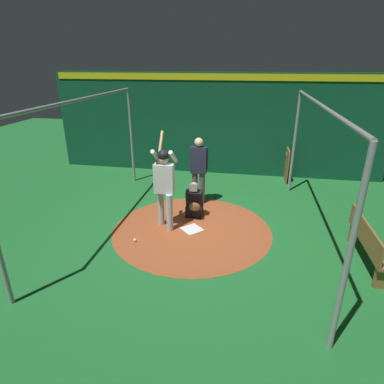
{
  "coord_description": "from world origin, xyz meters",
  "views": [
    {
      "loc": [
        6.49,
        1.17,
        3.65
      ],
      "look_at": [
        0.0,
        0.0,
        0.95
      ],
      "focal_mm": 30.05,
      "sensor_mm": 36.0,
      "label": 1
    }
  ],
  "objects_px": {
    "home_plate": "(192,229)",
    "bench": "(369,242)",
    "umpire": "(199,167)",
    "bat_rack": "(287,164)",
    "baseball_0": "(135,240)",
    "batter": "(164,181)",
    "catcher": "(194,203)"
  },
  "relations": [
    {
      "from": "home_plate",
      "to": "bench",
      "type": "xyz_separation_m",
      "value": [
        0.66,
        3.55,
        0.44
      ]
    },
    {
      "from": "umpire",
      "to": "bat_rack",
      "type": "bearing_deg",
      "value": 134.47
    },
    {
      "from": "baseball_0",
      "to": "home_plate",
      "type": "bearing_deg",
      "value": 123.8
    },
    {
      "from": "home_plate",
      "to": "umpire",
      "type": "bearing_deg",
      "value": -176.3
    },
    {
      "from": "batter",
      "to": "home_plate",
      "type": "bearing_deg",
      "value": 87.02
    },
    {
      "from": "home_plate",
      "to": "baseball_0",
      "type": "distance_m",
      "value": 1.35
    },
    {
      "from": "home_plate",
      "to": "catcher",
      "type": "xyz_separation_m",
      "value": [
        -0.72,
        -0.07,
        0.34
      ]
    },
    {
      "from": "baseball_0",
      "to": "bat_rack",
      "type": "bearing_deg",
      "value": 143.29
    },
    {
      "from": "bench",
      "to": "umpire",
      "type": "bearing_deg",
      "value": -121.06
    },
    {
      "from": "umpire",
      "to": "baseball_0",
      "type": "height_order",
      "value": "umpire"
    },
    {
      "from": "umpire",
      "to": "bat_rack",
      "type": "xyz_separation_m",
      "value": [
        -2.5,
        2.54,
        -0.54
      ]
    },
    {
      "from": "bat_rack",
      "to": "bench",
      "type": "distance_m",
      "value": 4.83
    },
    {
      "from": "bench",
      "to": "home_plate",
      "type": "bearing_deg",
      "value": -100.57
    },
    {
      "from": "bat_rack",
      "to": "baseball_0",
      "type": "xyz_separation_m",
      "value": [
        4.79,
        -3.57,
        -0.45
      ]
    },
    {
      "from": "batter",
      "to": "catcher",
      "type": "distance_m",
      "value": 1.2
    },
    {
      "from": "bat_rack",
      "to": "bench",
      "type": "xyz_separation_m",
      "value": [
        4.7,
        1.11,
        -0.04
      ]
    },
    {
      "from": "catcher",
      "to": "bench",
      "type": "height_order",
      "value": "catcher"
    },
    {
      "from": "catcher",
      "to": "umpire",
      "type": "relative_size",
      "value": 0.5
    },
    {
      "from": "home_plate",
      "to": "bat_rack",
      "type": "bearing_deg",
      "value": 148.79
    },
    {
      "from": "catcher",
      "to": "baseball_0",
      "type": "distance_m",
      "value": 1.84
    },
    {
      "from": "home_plate",
      "to": "batter",
      "type": "height_order",
      "value": "batter"
    },
    {
      "from": "bat_rack",
      "to": "bench",
      "type": "relative_size",
      "value": 0.65
    },
    {
      "from": "baseball_0",
      "to": "umpire",
      "type": "bearing_deg",
      "value": 155.88
    },
    {
      "from": "batter",
      "to": "bat_rack",
      "type": "xyz_separation_m",
      "value": [
        -4.0,
        3.08,
        -0.66
      ]
    },
    {
      "from": "catcher",
      "to": "bat_rack",
      "type": "relative_size",
      "value": 0.77
    },
    {
      "from": "batter",
      "to": "catcher",
      "type": "xyz_separation_m",
      "value": [
        -0.68,
        0.57,
        -0.8
      ]
    },
    {
      "from": "bench",
      "to": "bat_rack",
      "type": "bearing_deg",
      "value": -166.71
    },
    {
      "from": "catcher",
      "to": "umpire",
      "type": "bearing_deg",
      "value": -177.92
    },
    {
      "from": "bat_rack",
      "to": "batter",
      "type": "bearing_deg",
      "value": -37.63
    },
    {
      "from": "home_plate",
      "to": "bat_rack",
      "type": "relative_size",
      "value": 0.36
    },
    {
      "from": "bat_rack",
      "to": "baseball_0",
      "type": "distance_m",
      "value": 5.99
    },
    {
      "from": "catcher",
      "to": "bat_rack",
      "type": "bearing_deg",
      "value": 142.84
    }
  ]
}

